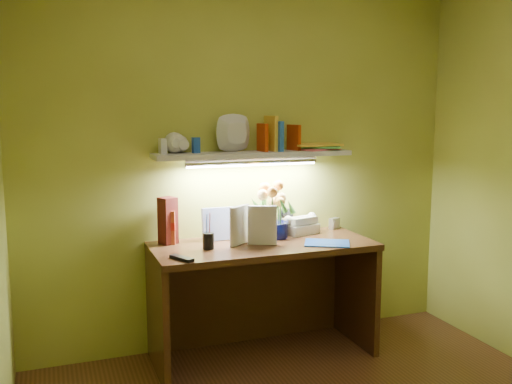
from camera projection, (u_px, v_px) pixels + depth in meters
desk at (263, 300)px, 3.65m from camera, size 1.40×0.60×0.75m
flower_bouquet at (273, 211)px, 3.74m from camera, size 0.24×0.24×0.35m
telephone at (300, 224)px, 3.87m from camera, size 0.26×0.22×0.13m
desk_clock at (334, 223)px, 4.02m from camera, size 0.09×0.07×0.08m
whisky_bottle at (170, 223)px, 3.57m from camera, size 0.09×0.09×0.27m
whisky_box at (168, 221)px, 3.57m from camera, size 0.12×0.12×0.29m
pen_cup at (208, 235)px, 3.44m from camera, size 0.09×0.09×0.17m
art_card at (218, 224)px, 3.67m from camera, size 0.21×0.04×0.21m
tv_remote at (182, 258)px, 3.21m from camera, size 0.12×0.17×0.02m
blue_folder at (327, 243)px, 3.59m from camera, size 0.34×0.31×0.01m
desk_book_a at (231, 228)px, 3.46m from camera, size 0.17×0.12×0.25m
desk_book_b at (248, 225)px, 3.55m from camera, size 0.17×0.09×0.25m
wall_shelf at (250, 148)px, 3.67m from camera, size 1.30×0.30×0.26m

